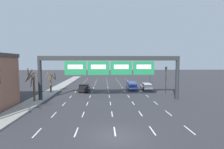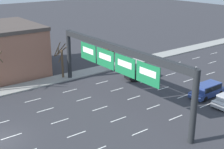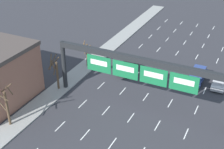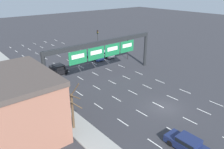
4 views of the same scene
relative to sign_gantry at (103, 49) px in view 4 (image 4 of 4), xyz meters
The scene contains 13 objects.
ground_plane 14.39m from the sign_gantry, 90.00° to the right, with size 220.00×220.00×0.00m, color #333338.
sidewalk_left 18.28m from the sign_gantry, 130.27° to the right, with size 2.80×110.00×0.15m.
lane_dashes 5.40m from the sign_gantry, 90.00° to the left, with size 13.32×67.00×0.01m.
sign_gantry is the anchor object (origin of this frame).
car_black 10.37m from the sign_gantry, 121.77° to the left, with size 1.95×4.25×1.51m.
suv_blue 12.03m from the sign_gantry, 63.25° to the left, with size 1.89×4.89×1.64m.
car_navy 20.99m from the sign_gantry, 103.71° to the right, with size 1.84×4.18×1.47m.
car_silver 13.48m from the sign_gantry, 49.94° to the left, with size 1.80×4.47×1.39m.
traffic_light_near_gantry 12.12m from the sign_gantry, 25.92° to the left, with size 0.30×0.35×5.04m.
traffic_light_mid_block 19.77m from the sign_gantry, 56.94° to the left, with size 0.30×0.35×4.89m.
tree_bare_closest 11.85m from the sign_gantry, behind, with size 1.22×2.03×4.87m.
tree_bare_second 13.39m from the sign_gantry, 148.42° to the left, with size 1.77×1.75×3.87m.
tree_bare_third 15.45m from the sign_gantry, 140.58° to the right, with size 1.82×1.82×5.50m.
Camera 4 is at (-21.83, -15.38, 15.37)m, focal length 35.00 mm.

